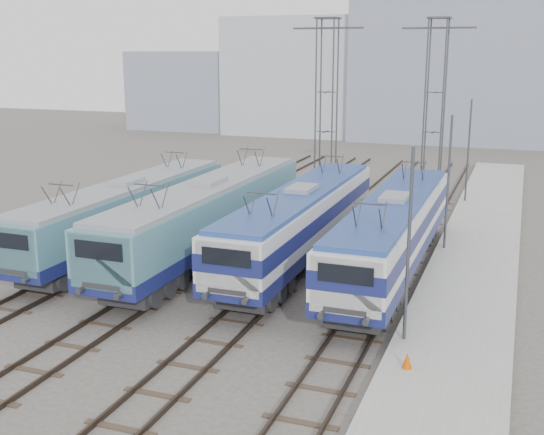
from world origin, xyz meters
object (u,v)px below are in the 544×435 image
Objects in this scene: locomotive_center_right at (300,219)px; mast_mid at (448,186)px; mast_rear at (468,153)px; locomotive_far_right at (393,229)px; safety_cone at (407,361)px; locomotive_center_left at (207,214)px; mast_front at (408,250)px; locomotive_far_left at (125,210)px; catenary_tower_west at (326,106)px; catenary_tower_east at (434,106)px.

mast_mid reaches higher than locomotive_center_right.
locomotive_far_right is at bearing -96.37° from mast_rear.
mast_rear reaches higher than safety_cone.
locomotive_center_left is 2.65× the size of mast_front.
safety_cone is (0.46, -14.23, -2.94)m from mast_mid.
catenary_tower_west is at bearing 62.93° from locomotive_far_left.
safety_cone is (2.56, -24.23, -6.08)m from catenary_tower_east.
mast_rear is 13.48× the size of safety_cone.
catenary_tower_east is 1.71× the size of mast_mid.
locomotive_far_right is at bearing -5.01° from locomotive_center_right.
locomotive_center_left is 13.92m from catenary_tower_west.
mast_rear is (6.35, 16.18, 1.25)m from locomotive_center_right.
mast_front and mast_mid have the same top height.
locomotive_far_right is at bearing -112.01° from mast_mid.
locomotive_center_right is 7.71m from mast_mid.
mast_mid reaches higher than locomotive_far_right.
catenary_tower_east is 23.11× the size of safety_cone.
mast_front is (8.60, -20.00, -3.14)m from catenary_tower_west.
mast_front and mast_rear have the same top height.
catenary_tower_west reaches higher than mast_front.
catenary_tower_west is (-2.25, 12.18, 4.39)m from locomotive_center_right.
locomotive_far_left is 15.50m from catenary_tower_west.
catenary_tower_east is (13.25, 15.21, 4.49)m from locomotive_far_left.
mast_mid is at bearing 91.87° from safety_cone.
catenary_tower_east is at bearing 48.93° from locomotive_far_left.
safety_cone is (9.06, -22.23, -6.08)m from catenary_tower_west.
locomotive_far_left is at bearing -173.51° from locomotive_center_right.
locomotive_center_right is 17.43m from mast_rear.
mast_mid reaches higher than safety_cone.
mast_mid is at bearing 18.73° from locomotive_far_left.
mast_front is at bearing -23.88° from locomotive_far_left.
catenary_tower_east is at bearing 17.10° from catenary_tower_west.
locomotive_far_right is 1.46× the size of catenary_tower_east.
mast_rear is 26.40m from safety_cone.
locomotive_center_right is 10.15m from mast_front.
mast_front reaches higher than locomotive_center_left.
catenary_tower_east is 4.28m from mast_rear.
mast_rear is (0.00, 12.00, 0.00)m from mast_mid.
locomotive_far_left is at bearing -177.33° from locomotive_far_right.
mast_front reaches higher than locomotive_far_left.
locomotive_far_left is 1.43× the size of catenary_tower_east.
safety_cone is at bearing -39.09° from locomotive_center_left.
locomotive_far_right is 33.76× the size of safety_cone.
catenary_tower_east reaches higher than mast_mid.
mast_mid is (2.10, -10.00, -3.14)m from catenary_tower_east.
locomotive_center_right is 2.51× the size of mast_mid.
mast_front reaches higher than locomotive_center_right.
locomotive_center_left is at bearing 140.91° from safety_cone.
mast_front is (6.35, -7.82, 1.25)m from locomotive_center_right.
locomotive_center_left is 4.58m from locomotive_center_right.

